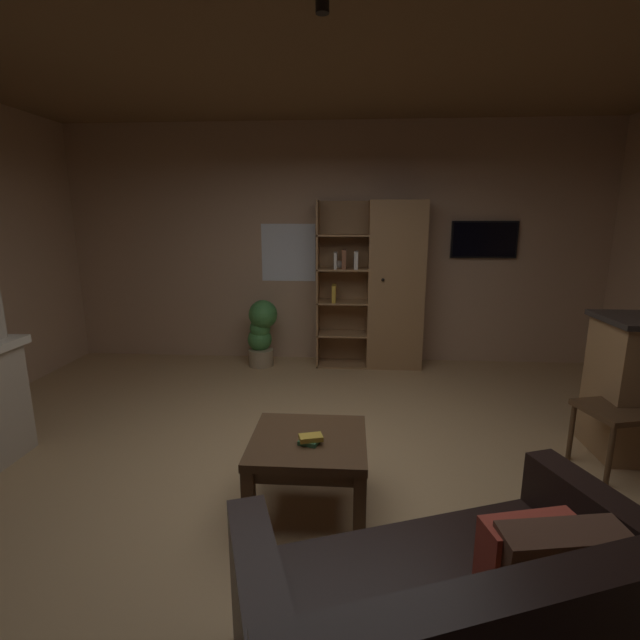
% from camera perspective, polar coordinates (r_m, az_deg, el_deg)
% --- Properties ---
extents(floor, '(6.60, 5.63, 0.02)m').
position_cam_1_polar(floor, '(3.36, -0.49, -19.49)').
color(floor, tan).
rests_on(floor, ground).
extents(wall_back, '(6.72, 0.06, 2.90)m').
position_cam_1_polar(wall_back, '(5.70, 1.70, 9.35)').
color(wall_back, tan).
rests_on(wall_back, ground).
extents(ceiling, '(6.60, 5.63, 0.02)m').
position_cam_1_polar(ceiling, '(3.06, -0.62, 34.27)').
color(ceiling, brown).
extents(window_pane_back, '(0.67, 0.01, 0.71)m').
position_cam_1_polar(window_pane_back, '(5.72, -3.98, 8.44)').
color(window_pane_back, white).
extents(bookshelf_cabinet, '(1.26, 0.41, 1.98)m').
position_cam_1_polar(bookshelf_cabinet, '(5.49, 8.52, 4.22)').
color(bookshelf_cabinet, '#997047').
rests_on(bookshelf_cabinet, ground).
extents(leather_couch, '(1.78, 1.38, 0.84)m').
position_cam_1_polar(leather_couch, '(2.08, 17.90, -33.58)').
color(leather_couch, black).
rests_on(leather_couch, ground).
extents(coffee_table, '(0.70, 0.68, 0.48)m').
position_cam_1_polar(coffee_table, '(2.89, -1.45, -16.14)').
color(coffee_table, '#4C331E').
rests_on(coffee_table, ground).
extents(table_book_0, '(0.14, 0.12, 0.02)m').
position_cam_1_polar(table_book_0, '(2.78, -1.37, -15.00)').
color(table_book_0, '#387247').
rests_on(table_book_0, coffee_table).
extents(table_book_1, '(0.15, 0.12, 0.03)m').
position_cam_1_polar(table_book_1, '(2.76, -1.22, -14.55)').
color(table_book_1, gold).
rests_on(table_book_1, coffee_table).
extents(dining_chair, '(0.51, 0.51, 0.92)m').
position_cam_1_polar(dining_chair, '(3.89, 34.18, -8.36)').
color(dining_chair, '#4C331E').
rests_on(dining_chair, ground).
extents(potted_floor_plant, '(0.38, 0.35, 0.82)m').
position_cam_1_polar(potted_floor_plant, '(5.57, -7.37, -1.38)').
color(potted_floor_plant, '#9E896B').
rests_on(potted_floor_plant, ground).
extents(wall_mounted_tv, '(0.77, 0.06, 0.44)m').
position_cam_1_polar(wall_mounted_tv, '(5.84, 19.91, 9.48)').
color(wall_mounted_tv, black).
extents(track_light_spot_1, '(0.07, 0.07, 0.09)m').
position_cam_1_polar(track_light_spot_1, '(2.76, 0.30, 34.95)').
color(track_light_spot_1, black).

